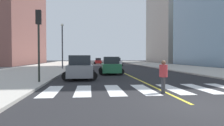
{
  "coord_description": "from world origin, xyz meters",
  "views": [
    {
      "loc": [
        -4.13,
        -7.64,
        1.94
      ],
      "look_at": [
        -0.1,
        28.43,
        0.86
      ],
      "focal_mm": 32.21,
      "sensor_mm": 36.0,
      "label": 1
    }
  ],
  "objects_px": {
    "pedestrian_crossing": "(163,75)",
    "street_lamp": "(62,42)",
    "car_green_third": "(111,66)",
    "car_white_fourth": "(117,62)",
    "car_red_fifth": "(98,61)",
    "car_gray_second": "(80,68)",
    "traffic_light_far_corner": "(39,32)",
    "car_silver_nearest": "(109,60)"
  },
  "relations": [
    {
      "from": "car_gray_second",
      "to": "car_white_fourth",
      "type": "relative_size",
      "value": 1.2
    },
    {
      "from": "car_silver_nearest",
      "to": "street_lamp",
      "type": "relative_size",
      "value": 0.65
    },
    {
      "from": "car_red_fifth",
      "to": "pedestrian_crossing",
      "type": "xyz_separation_m",
      "value": [
        1.61,
        -45.22,
        0.18
      ]
    },
    {
      "from": "street_lamp",
      "to": "car_silver_nearest",
      "type": "bearing_deg",
      "value": 72.12
    },
    {
      "from": "car_red_fifth",
      "to": "street_lamp",
      "type": "relative_size",
      "value": 0.54
    },
    {
      "from": "car_white_fourth",
      "to": "car_gray_second",
      "type": "bearing_deg",
      "value": 74.13
    },
    {
      "from": "car_silver_nearest",
      "to": "car_red_fifth",
      "type": "xyz_separation_m",
      "value": [
        -3.89,
        -8.93,
        -0.16
      ]
    },
    {
      "from": "car_green_third",
      "to": "car_red_fifth",
      "type": "relative_size",
      "value": 1.17
    },
    {
      "from": "traffic_light_far_corner",
      "to": "pedestrian_crossing",
      "type": "relative_size",
      "value": 2.91
    },
    {
      "from": "car_gray_second",
      "to": "traffic_light_far_corner",
      "type": "height_order",
      "value": "traffic_light_far_corner"
    },
    {
      "from": "car_white_fourth",
      "to": "car_green_third",
      "type": "bearing_deg",
      "value": 79.44
    },
    {
      "from": "car_gray_second",
      "to": "traffic_light_far_corner",
      "type": "relative_size",
      "value": 0.92
    },
    {
      "from": "car_gray_second",
      "to": "car_green_third",
      "type": "distance_m",
      "value": 5.76
    },
    {
      "from": "car_green_third",
      "to": "pedestrian_crossing",
      "type": "distance_m",
      "value": 12.43
    },
    {
      "from": "car_red_fifth",
      "to": "street_lamp",
      "type": "height_order",
      "value": "street_lamp"
    },
    {
      "from": "car_gray_second",
      "to": "car_white_fourth",
      "type": "xyz_separation_m",
      "value": [
        6.7,
        25.35,
        -0.15
      ]
    },
    {
      "from": "pedestrian_crossing",
      "to": "street_lamp",
      "type": "distance_m",
      "value": 23.51
    },
    {
      "from": "car_silver_nearest",
      "to": "car_white_fourth",
      "type": "relative_size",
      "value": 1.15
    },
    {
      "from": "car_gray_second",
      "to": "street_lamp",
      "type": "distance_m",
      "value": 14.98
    },
    {
      "from": "car_gray_second",
      "to": "car_red_fifth",
      "type": "bearing_deg",
      "value": 83.14
    },
    {
      "from": "car_gray_second",
      "to": "street_lamp",
      "type": "relative_size",
      "value": 0.67
    },
    {
      "from": "street_lamp",
      "to": "car_green_third",
      "type": "bearing_deg",
      "value": -54.97
    },
    {
      "from": "car_gray_second",
      "to": "pedestrian_crossing",
      "type": "relative_size",
      "value": 2.69
    },
    {
      "from": "car_red_fifth",
      "to": "pedestrian_crossing",
      "type": "relative_size",
      "value": 2.18
    },
    {
      "from": "street_lamp",
      "to": "car_red_fifth",
      "type": "bearing_deg",
      "value": 74.38
    },
    {
      "from": "pedestrian_crossing",
      "to": "car_red_fifth",
      "type": "bearing_deg",
      "value": 29.58
    },
    {
      "from": "car_white_fourth",
      "to": "car_silver_nearest",
      "type": "bearing_deg",
      "value": -92.07
    },
    {
      "from": "car_green_third",
      "to": "car_red_fifth",
      "type": "height_order",
      "value": "car_green_third"
    },
    {
      "from": "traffic_light_far_corner",
      "to": "street_lamp",
      "type": "distance_m",
      "value": 17.3
    },
    {
      "from": "car_silver_nearest",
      "to": "pedestrian_crossing",
      "type": "height_order",
      "value": "car_silver_nearest"
    },
    {
      "from": "car_green_third",
      "to": "car_white_fourth",
      "type": "distance_m",
      "value": 20.89
    },
    {
      "from": "car_gray_second",
      "to": "car_green_third",
      "type": "height_order",
      "value": "car_gray_second"
    },
    {
      "from": "car_gray_second",
      "to": "traffic_light_far_corner",
      "type": "xyz_separation_m",
      "value": [
        -2.75,
        -3.07,
        2.76
      ]
    },
    {
      "from": "car_gray_second",
      "to": "car_red_fifth",
      "type": "relative_size",
      "value": 1.24
    },
    {
      "from": "car_silver_nearest",
      "to": "street_lamp",
      "type": "xyz_separation_m",
      "value": [
        -10.44,
        -32.36,
        3.37
      ]
    },
    {
      "from": "pedestrian_crossing",
      "to": "street_lamp",
      "type": "xyz_separation_m",
      "value": [
        -8.17,
        21.79,
        3.36
      ]
    },
    {
      "from": "pedestrian_crossing",
      "to": "street_lamp",
      "type": "relative_size",
      "value": 0.25
    },
    {
      "from": "car_silver_nearest",
      "to": "traffic_light_far_corner",
      "type": "bearing_deg",
      "value": 78.31
    },
    {
      "from": "street_lamp",
      "to": "car_white_fourth",
      "type": "bearing_deg",
      "value": 47.89
    },
    {
      "from": "car_red_fifth",
      "to": "pedestrian_crossing",
      "type": "distance_m",
      "value": 45.25
    },
    {
      "from": "car_silver_nearest",
      "to": "car_green_third",
      "type": "xyz_separation_m",
      "value": [
        -3.81,
        -41.82,
        -0.03
      ]
    },
    {
      "from": "car_silver_nearest",
      "to": "car_gray_second",
      "type": "height_order",
      "value": "car_gray_second"
    }
  ]
}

